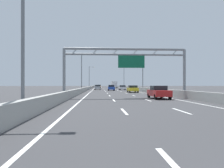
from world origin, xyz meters
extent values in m
plane|color=#38383A|center=(0.00, 100.00, 0.00)|extent=(260.00, 260.00, 0.00)
cube|color=white|center=(-1.80, 12.50, 0.01)|extent=(0.16, 3.00, 0.01)
cube|color=white|center=(-1.80, 21.50, 0.01)|extent=(0.16, 3.00, 0.01)
cube|color=white|center=(-1.80, 30.50, 0.01)|extent=(0.16, 3.00, 0.01)
cube|color=white|center=(-1.80, 39.50, 0.01)|extent=(0.16, 3.00, 0.01)
cube|color=white|center=(-1.80, 48.50, 0.01)|extent=(0.16, 3.00, 0.01)
cube|color=white|center=(-1.80, 57.50, 0.01)|extent=(0.16, 3.00, 0.01)
cube|color=white|center=(-1.80, 66.50, 0.01)|extent=(0.16, 3.00, 0.01)
cube|color=white|center=(-1.80, 75.50, 0.01)|extent=(0.16, 3.00, 0.01)
cube|color=white|center=(-1.80, 84.50, 0.01)|extent=(0.16, 3.00, 0.01)
cube|color=white|center=(-1.80, 93.50, 0.01)|extent=(0.16, 3.00, 0.01)
cube|color=white|center=(-1.80, 102.50, 0.01)|extent=(0.16, 3.00, 0.01)
cube|color=white|center=(-1.80, 111.50, 0.01)|extent=(0.16, 3.00, 0.01)
cube|color=white|center=(-1.80, 120.50, 0.01)|extent=(0.16, 3.00, 0.01)
cube|color=white|center=(-1.80, 129.50, 0.01)|extent=(0.16, 3.00, 0.01)
cube|color=white|center=(-1.80, 138.50, 0.01)|extent=(0.16, 3.00, 0.01)
cube|color=white|center=(-1.80, 147.50, 0.01)|extent=(0.16, 3.00, 0.01)
cube|color=white|center=(-1.80, 156.50, 0.01)|extent=(0.16, 3.00, 0.01)
cube|color=white|center=(1.80, 12.50, 0.01)|extent=(0.16, 3.00, 0.01)
cube|color=white|center=(1.80, 21.50, 0.01)|extent=(0.16, 3.00, 0.01)
cube|color=white|center=(1.80, 30.50, 0.01)|extent=(0.16, 3.00, 0.01)
cube|color=white|center=(1.80, 39.50, 0.01)|extent=(0.16, 3.00, 0.01)
cube|color=white|center=(1.80, 48.50, 0.01)|extent=(0.16, 3.00, 0.01)
cube|color=white|center=(1.80, 57.50, 0.01)|extent=(0.16, 3.00, 0.01)
cube|color=white|center=(1.80, 66.50, 0.01)|extent=(0.16, 3.00, 0.01)
cube|color=white|center=(1.80, 75.50, 0.01)|extent=(0.16, 3.00, 0.01)
cube|color=white|center=(1.80, 84.50, 0.01)|extent=(0.16, 3.00, 0.01)
cube|color=white|center=(1.80, 93.50, 0.01)|extent=(0.16, 3.00, 0.01)
cube|color=white|center=(1.80, 102.50, 0.01)|extent=(0.16, 3.00, 0.01)
cube|color=white|center=(1.80, 111.50, 0.01)|extent=(0.16, 3.00, 0.01)
cube|color=white|center=(1.80, 120.50, 0.01)|extent=(0.16, 3.00, 0.01)
cube|color=white|center=(1.80, 129.50, 0.01)|extent=(0.16, 3.00, 0.01)
cube|color=white|center=(1.80, 138.50, 0.01)|extent=(0.16, 3.00, 0.01)
cube|color=white|center=(1.80, 147.50, 0.01)|extent=(0.16, 3.00, 0.01)
cube|color=white|center=(1.80, 156.50, 0.01)|extent=(0.16, 3.00, 0.01)
cube|color=white|center=(-5.25, 88.00, 0.01)|extent=(0.16, 176.00, 0.01)
cube|color=white|center=(5.25, 88.00, 0.01)|extent=(0.16, 176.00, 0.01)
cube|color=#9E9E99|center=(-6.90, 110.00, 0.47)|extent=(0.45, 220.00, 0.95)
cube|color=#9E9E99|center=(6.90, 110.00, 0.47)|extent=(0.45, 220.00, 0.95)
cylinder|color=gray|center=(-7.74, 26.31, 3.10)|extent=(0.36, 0.36, 6.20)
cylinder|color=gray|center=(7.74, 26.31, 3.10)|extent=(0.36, 0.36, 6.20)
cylinder|color=gray|center=(0.00, 26.31, 6.20)|extent=(15.48, 0.32, 0.32)
cylinder|color=gray|center=(0.00, 26.31, 5.50)|extent=(15.48, 0.26, 0.26)
cylinder|color=gray|center=(-6.45, 26.31, 5.85)|extent=(0.74, 0.10, 0.74)
cylinder|color=gray|center=(-3.87, 26.31, 5.85)|extent=(0.74, 0.10, 0.74)
cylinder|color=gray|center=(-1.29, 26.31, 5.85)|extent=(0.74, 0.10, 0.74)
cylinder|color=gray|center=(1.29, 26.31, 5.85)|extent=(0.74, 0.10, 0.74)
cylinder|color=gray|center=(3.87, 26.31, 5.85)|extent=(0.74, 0.10, 0.74)
cylinder|color=gray|center=(6.45, 26.31, 5.85)|extent=(0.74, 0.10, 0.74)
cube|color=#0F5B3D|center=(0.78, 26.31, 4.60)|extent=(3.40, 0.12, 1.60)
cylinder|color=slate|center=(-7.70, 11.90, 4.75)|extent=(0.20, 0.20, 9.50)
cylinder|color=slate|center=(-7.70, 52.19, 4.75)|extent=(0.20, 0.20, 9.50)
cylinder|color=slate|center=(-6.60, 52.19, 9.35)|extent=(2.20, 0.12, 0.12)
cube|color=#F2EAC6|center=(-5.50, 52.19, 9.25)|extent=(0.56, 0.28, 0.20)
cylinder|color=slate|center=(7.70, 52.19, 4.75)|extent=(0.20, 0.20, 9.50)
cylinder|color=slate|center=(6.60, 52.19, 9.35)|extent=(2.20, 0.12, 0.12)
cube|color=#F2EAC6|center=(5.50, 52.19, 9.25)|extent=(0.56, 0.28, 0.20)
cylinder|color=slate|center=(-7.70, 92.48, 4.75)|extent=(0.20, 0.20, 9.50)
cylinder|color=slate|center=(-6.60, 92.48, 9.35)|extent=(2.20, 0.12, 0.12)
cube|color=#F2EAC6|center=(-5.50, 92.48, 9.25)|extent=(0.56, 0.28, 0.20)
cylinder|color=slate|center=(7.70, 92.48, 4.75)|extent=(0.20, 0.20, 9.50)
cylinder|color=slate|center=(6.60, 92.48, 9.35)|extent=(2.20, 0.12, 0.12)
cube|color=#F2EAC6|center=(5.50, 92.48, 9.25)|extent=(0.56, 0.28, 0.20)
cube|color=orange|center=(-3.39, 96.59, 0.66)|extent=(1.73, 4.66, 0.68)
cube|color=black|center=(-3.39, 96.06, 1.27)|extent=(1.52, 2.07, 0.54)
cylinder|color=black|center=(-4.14, 98.37, 0.32)|extent=(0.22, 0.64, 0.64)
cylinder|color=black|center=(-2.64, 98.37, 0.32)|extent=(0.22, 0.64, 0.64)
cylinder|color=black|center=(-4.14, 94.81, 0.32)|extent=(0.22, 0.64, 0.64)
cylinder|color=black|center=(-2.64, 94.81, 0.32)|extent=(0.22, 0.64, 0.64)
cube|color=#A8ADB2|center=(-3.83, 66.60, 0.67)|extent=(1.89, 4.57, 0.70)
cube|color=black|center=(-3.83, 67.04, 1.28)|extent=(1.66, 1.86, 0.52)
cylinder|color=black|center=(-4.67, 68.34, 0.32)|extent=(0.22, 0.64, 0.64)
cylinder|color=black|center=(-3.00, 68.34, 0.32)|extent=(0.22, 0.64, 0.64)
cylinder|color=black|center=(-4.67, 64.87, 0.32)|extent=(0.22, 0.64, 0.64)
cylinder|color=black|center=(-3.00, 64.87, 0.32)|extent=(0.22, 0.64, 0.64)
cube|color=black|center=(-3.72, 124.98, 0.66)|extent=(1.88, 4.43, 0.67)
cube|color=black|center=(-3.72, 125.30, 1.24)|extent=(1.65, 1.95, 0.50)
cylinder|color=black|center=(-4.55, 126.65, 0.32)|extent=(0.22, 0.64, 0.64)
cylinder|color=black|center=(-2.89, 126.65, 0.32)|extent=(0.22, 0.64, 0.64)
cylinder|color=black|center=(-4.55, 123.32, 0.32)|extent=(0.22, 0.64, 0.64)
cylinder|color=black|center=(-2.89, 123.32, 0.32)|extent=(0.22, 0.64, 0.64)
cube|color=red|center=(3.65, 23.89, 0.66)|extent=(1.83, 4.24, 0.69)
cube|color=black|center=(3.65, 23.94, 1.27)|extent=(1.61, 1.73, 0.52)
cylinder|color=black|center=(2.84, 25.46, 0.32)|extent=(0.22, 0.64, 0.64)
cylinder|color=black|center=(4.46, 25.46, 0.32)|extent=(0.22, 0.64, 0.64)
cylinder|color=black|center=(2.84, 22.32, 0.32)|extent=(0.22, 0.64, 0.64)
cylinder|color=black|center=(4.46, 22.32, 0.32)|extent=(0.22, 0.64, 0.64)
cube|color=yellow|center=(3.57, 42.75, 0.66)|extent=(1.85, 4.17, 0.68)
cube|color=black|center=(3.57, 42.42, 1.23)|extent=(1.63, 1.86, 0.47)
cylinder|color=black|center=(2.76, 44.29, 0.32)|extent=(0.22, 0.64, 0.64)
cylinder|color=black|center=(4.39, 44.29, 0.32)|extent=(0.22, 0.64, 0.64)
cylinder|color=black|center=(2.76, 41.21, 0.32)|extent=(0.22, 0.64, 0.64)
cylinder|color=black|center=(4.39, 41.21, 0.32)|extent=(0.22, 0.64, 0.64)
cube|color=silver|center=(3.75, 63.43, 0.62)|extent=(1.86, 4.25, 0.60)
cube|color=black|center=(3.75, 62.79, 1.17)|extent=(1.64, 1.75, 0.49)
cylinder|color=black|center=(2.93, 65.00, 0.32)|extent=(0.22, 0.64, 0.64)
cylinder|color=black|center=(4.57, 65.00, 0.32)|extent=(0.22, 0.64, 0.64)
cylinder|color=black|center=(2.93, 61.86, 0.32)|extent=(0.22, 0.64, 0.64)
cylinder|color=black|center=(4.57, 61.86, 0.32)|extent=(0.22, 0.64, 0.64)
cube|color=#2347AD|center=(-0.07, 56.35, 0.67)|extent=(1.72, 4.12, 0.71)
cube|color=black|center=(-0.07, 56.29, 1.28)|extent=(1.52, 1.79, 0.51)
cylinder|color=black|center=(-0.83, 57.86, 0.32)|extent=(0.22, 0.64, 0.64)
cylinder|color=black|center=(0.68, 57.86, 0.32)|extent=(0.22, 0.64, 0.64)
cylinder|color=black|center=(-0.83, 54.84, 0.32)|extent=(0.22, 0.64, 0.64)
cylinder|color=black|center=(0.68, 54.84, 0.32)|extent=(0.22, 0.64, 0.64)
cube|color=silver|center=(3.63, 99.58, 1.55)|extent=(2.39, 2.19, 2.14)
cube|color=silver|center=(3.63, 95.56, 1.75)|extent=(2.39, 5.44, 2.54)
cylinder|color=black|center=(2.58, 99.78, 0.48)|extent=(0.28, 0.96, 0.96)
cylinder|color=black|center=(4.69, 99.78, 0.48)|extent=(0.28, 0.96, 0.96)
cylinder|color=black|center=(2.58, 94.24, 0.48)|extent=(0.28, 0.96, 0.96)
cylinder|color=black|center=(4.69, 94.24, 0.48)|extent=(0.28, 0.96, 0.96)
camera|label=1|loc=(-3.34, -0.39, 1.68)|focal=33.72mm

